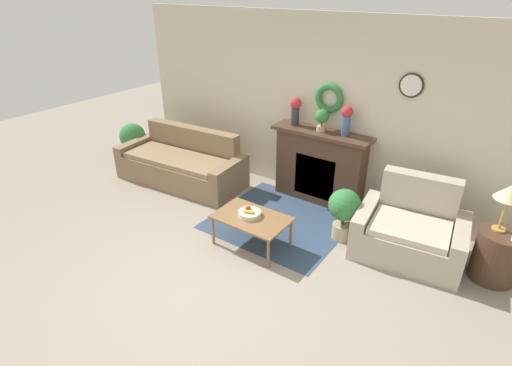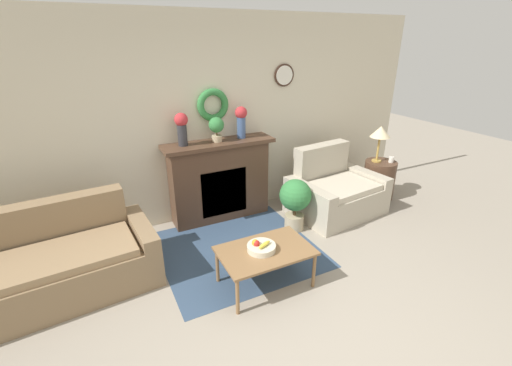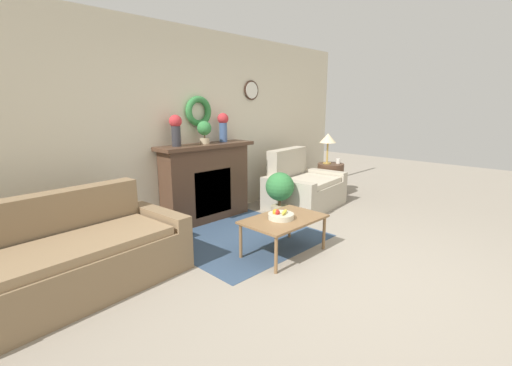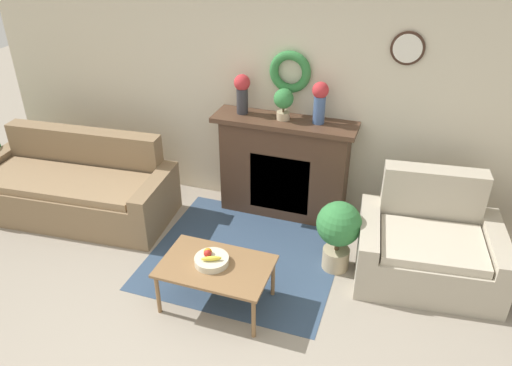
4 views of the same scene
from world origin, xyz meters
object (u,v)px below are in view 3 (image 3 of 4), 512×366
object	(u,v)px
loveseat_right	(303,188)
vase_on_mantel_left	(176,128)
fruit_bowl	(281,216)
table_lamp	(328,139)
coffee_table	(284,221)
vase_on_mantel_right	(223,125)
couch_left	(62,262)
potted_plant_floor_by_loveseat	(280,191)
potted_plant_on_mantel	(204,130)
mug	(338,161)
fireplace	(206,182)
side_table_by_loveseat	(330,179)

from	to	relation	value
loveseat_right	vase_on_mantel_left	world-z (taller)	vase_on_mantel_left
vase_on_mantel_left	fruit_bowl	bearing A→B (deg)	-79.44
fruit_bowl	table_lamp	xyz separation A→B (m)	(2.60, 1.10, 0.60)
vase_on_mantel_left	loveseat_right	bearing A→B (deg)	-16.06
coffee_table	table_lamp	xyz separation A→B (m)	(2.55, 1.11, 0.67)
table_lamp	vase_on_mantel_right	xyz separation A→B (m)	(-2.08, 0.47, 0.32)
couch_left	potted_plant_floor_by_loveseat	distance (m)	2.91
vase_on_mantel_left	potted_plant_on_mantel	world-z (taller)	vase_on_mantel_left
mug	fruit_bowl	bearing A→B (deg)	-160.69
fireplace	vase_on_mantel_right	xyz separation A→B (m)	(0.34, 0.01, 0.80)
fireplace	potted_plant_on_mantel	world-z (taller)	potted_plant_on_mantel
loveseat_right	mug	size ratio (longest dim) A/B	14.98
loveseat_right	side_table_by_loveseat	size ratio (longest dim) A/B	2.25
fireplace	potted_plant_floor_by_loveseat	size ratio (longest dim) A/B	2.09
coffee_table	couch_left	bearing A→B (deg)	157.63
couch_left	mug	bearing A→B (deg)	-3.06
coffee_table	potted_plant_floor_by_loveseat	xyz separation A→B (m)	(0.87, 0.81, 0.06)
vase_on_mantel_right	potted_plant_on_mantel	xyz separation A→B (m)	(-0.36, -0.02, -0.05)
table_lamp	vase_on_mantel_left	xyz separation A→B (m)	(-2.89, 0.47, 0.31)
fireplace	coffee_table	size ratio (longest dim) A/B	1.60
couch_left	potted_plant_on_mantel	world-z (taller)	potted_plant_on_mantel
couch_left	potted_plant_on_mantel	bearing A→B (deg)	13.89
potted_plant_on_mantel	couch_left	bearing A→B (deg)	-161.31
vase_on_mantel_left	potted_plant_floor_by_loveseat	distance (m)	1.71
coffee_table	vase_on_mantel_right	world-z (taller)	vase_on_mantel_right
vase_on_mantel_left	potted_plant_on_mantel	size ratio (longest dim) A/B	1.29
fireplace	couch_left	size ratio (longest dim) A/B	0.67
loveseat_right	table_lamp	bearing A→B (deg)	0.68
loveseat_right	vase_on_mantel_left	size ratio (longest dim) A/B	3.29
fireplace	loveseat_right	size ratio (longest dim) A/B	1.09
couch_left	vase_on_mantel_right	xyz separation A→B (m)	(2.50, 0.74, 1.07)
coffee_table	side_table_by_loveseat	size ratio (longest dim) A/B	1.54
vase_on_mantel_left	fireplace	bearing A→B (deg)	-0.67
coffee_table	potted_plant_on_mantel	xyz separation A→B (m)	(0.11, 1.56, 0.93)
couch_left	coffee_table	distance (m)	2.20
couch_left	fruit_bowl	size ratio (longest dim) A/B	7.64
fireplace	coffee_table	world-z (taller)	fireplace
couch_left	loveseat_right	bearing A→B (deg)	-2.25
table_lamp	potted_plant_on_mantel	xyz separation A→B (m)	(-2.44, 0.45, 0.26)
fireplace	vase_on_mantel_right	bearing A→B (deg)	0.91
fireplace	loveseat_right	distance (m)	1.67
fireplace	loveseat_right	bearing A→B (deg)	-20.33
coffee_table	potted_plant_floor_by_loveseat	world-z (taller)	potted_plant_floor_by_loveseat
fireplace	coffee_table	distance (m)	1.59
side_table_by_loveseat	vase_on_mantel_right	world-z (taller)	vase_on_mantel_right
fruit_bowl	potted_plant_floor_by_loveseat	xyz separation A→B (m)	(0.92, 0.80, -0.02)
mug	vase_on_mantel_right	bearing A→B (deg)	165.07
fruit_bowl	side_table_by_loveseat	xyz separation A→B (m)	(2.66, 1.05, -0.16)
fireplace	table_lamp	size ratio (longest dim) A/B	2.66
mug	vase_on_mantel_right	xyz separation A→B (m)	(-2.25, 0.60, 0.72)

